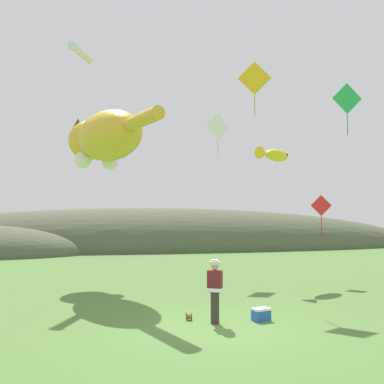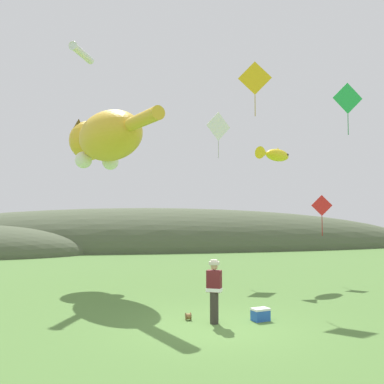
% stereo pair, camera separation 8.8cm
% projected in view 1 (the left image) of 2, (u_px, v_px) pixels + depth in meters
% --- Properties ---
extents(ground_plane, '(120.00, 120.00, 0.00)m').
position_uv_depth(ground_plane, '(217.00, 327.00, 11.55)').
color(ground_plane, '#517A38').
extents(distant_hill_ridge, '(52.47, 14.23, 7.19)m').
position_uv_depth(distant_hill_ridge, '(124.00, 249.00, 37.14)').
color(distant_hill_ridge, '#4C563D').
rests_on(distant_hill_ridge, ground).
extents(festival_attendant, '(0.49, 0.43, 1.77)m').
position_uv_depth(festival_attendant, '(215.00, 289.00, 11.98)').
color(festival_attendant, '#332D28').
rests_on(festival_attendant, ground).
extents(kite_spool, '(0.16, 0.22, 0.22)m').
position_uv_depth(kite_spool, '(189.00, 316.00, 12.33)').
color(kite_spool, olive).
rests_on(kite_spool, ground).
extents(picnic_cooler, '(0.56, 0.45, 0.36)m').
position_uv_depth(picnic_cooler, '(261.00, 314.00, 12.27)').
color(picnic_cooler, blue).
rests_on(picnic_cooler, ground).
extents(kite_giant_cat, '(3.97, 7.83, 2.51)m').
position_uv_depth(kite_giant_cat, '(104.00, 138.00, 18.92)').
color(kite_giant_cat, gold).
extents(kite_fish_windsock, '(2.13, 1.69, 0.67)m').
position_uv_depth(kite_fish_windsock, '(274.00, 155.00, 20.19)').
color(kite_fish_windsock, yellow).
extents(kite_tube_streamer, '(1.06, 2.06, 0.44)m').
position_uv_depth(kite_tube_streamer, '(81.00, 53.00, 20.64)').
color(kite_tube_streamer, white).
extents(kite_diamond_red, '(0.94, 0.21, 1.86)m').
position_uv_depth(kite_diamond_red, '(321.00, 206.00, 19.53)').
color(kite_diamond_red, red).
extents(kite_diamond_white, '(1.38, 0.60, 2.40)m').
position_uv_depth(kite_diamond_white, '(218.00, 127.00, 21.97)').
color(kite_diamond_white, white).
extents(kite_diamond_green, '(1.34, 0.07, 2.24)m').
position_uv_depth(kite_diamond_green, '(347.00, 99.00, 18.13)').
color(kite_diamond_green, green).
extents(kite_diamond_gold, '(1.36, 0.37, 2.30)m').
position_uv_depth(kite_diamond_gold, '(255.00, 79.00, 17.67)').
color(kite_diamond_gold, yellow).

